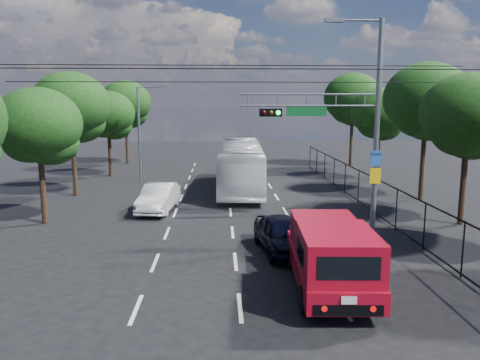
{
  "coord_description": "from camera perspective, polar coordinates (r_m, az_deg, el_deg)",
  "views": [
    {
      "loc": [
        -0.55,
        -12.79,
        5.89
      ],
      "look_at": [
        0.25,
        5.81,
        2.8
      ],
      "focal_mm": 35.0,
      "sensor_mm": 36.0,
      "label": 1
    }
  ],
  "objects": [
    {
      "name": "tree_left_c",
      "position": [
        31.21,
        -19.86,
        7.97
      ],
      "size": [
        4.8,
        4.8,
        7.8
      ],
      "color": "black",
      "rests_on": "ground"
    },
    {
      "name": "navy_hatchback",
      "position": [
        18.79,
        5.11,
        -6.61
      ],
      "size": [
        2.24,
        4.37,
        1.42
      ],
      "primitive_type": "imported",
      "rotation": [
        0.0,
        0.0,
        0.14
      ],
      "color": "black",
      "rests_on": "ground"
    },
    {
      "name": "lane_markings",
      "position": [
        27.43,
        -1.25,
        -2.96
      ],
      "size": [
        6.12,
        38.0,
        0.01
      ],
      "color": "beige",
      "rests_on": "ground"
    },
    {
      "name": "tree_right_c",
      "position": [
        30.44,
        21.77,
        8.47
      ],
      "size": [
        5.1,
        5.1,
        8.29
      ],
      "color": "black",
      "rests_on": "ground"
    },
    {
      "name": "tree_left_b",
      "position": [
        24.43,
        -23.27,
        5.6
      ],
      "size": [
        4.08,
        4.08,
        6.63
      ],
      "color": "black",
      "rests_on": "ground"
    },
    {
      "name": "signal_mast",
      "position": [
        21.59,
        13.34,
        7.46
      ],
      "size": [
        6.43,
        0.39,
        9.5
      ],
      "color": "slate",
      "rests_on": "ground"
    },
    {
      "name": "utility_wires",
      "position": [
        21.67,
        -1.03,
        12.98
      ],
      "size": [
        22.0,
        5.04,
        0.74
      ],
      "color": "black",
      "rests_on": "ground"
    },
    {
      "name": "tree_left_e",
      "position": [
        46.69,
        -13.77,
        8.72
      ],
      "size": [
        4.92,
        4.92,
        7.99
      ],
      "color": "black",
      "rests_on": "ground"
    },
    {
      "name": "tree_right_b",
      "position": [
        24.79,
        26.06,
        6.55
      ],
      "size": [
        4.5,
        4.5,
        7.31
      ],
      "color": "black",
      "rests_on": "ground"
    },
    {
      "name": "tree_right_e",
      "position": [
        44.51,
        13.59,
        9.23
      ],
      "size": [
        5.28,
        5.28,
        8.58
      ],
      "color": "black",
      "rests_on": "ground"
    },
    {
      "name": "red_pickup",
      "position": [
        15.17,
        10.91,
        -8.81
      ],
      "size": [
        2.47,
        6.09,
        2.23
      ],
      "color": "black",
      "rests_on": "ground"
    },
    {
      "name": "white_bus",
      "position": [
        31.7,
        0.11,
        1.76
      ],
      "size": [
        3.26,
        12.02,
        3.32
      ],
      "primitive_type": "imported",
      "rotation": [
        0.0,
        0.0,
        -0.04
      ],
      "color": "silver",
      "rests_on": "ground"
    },
    {
      "name": "ground",
      "position": [
        14.09,
        -0.0,
        -15.28
      ],
      "size": [
        120.0,
        120.0,
        0.0
      ],
      "primitive_type": "plane",
      "color": "black",
      "rests_on": "ground"
    },
    {
      "name": "fence_right",
      "position": [
        26.7,
        15.36,
        -1.4
      ],
      "size": [
        0.06,
        34.03,
        2.0
      ],
      "color": "black",
      "rests_on": "ground"
    },
    {
      "name": "streetlight_left",
      "position": [
        35.32,
        -11.94,
        6.06
      ],
      "size": [
        2.09,
        0.22,
        7.08
      ],
      "color": "slate",
      "rests_on": "ground"
    },
    {
      "name": "white_van",
      "position": [
        26.04,
        -9.89,
        -2.13
      ],
      "size": [
        2.06,
        4.62,
        1.47
      ],
      "primitive_type": "imported",
      "rotation": [
        0.0,
        0.0,
        -0.12
      ],
      "color": "silver",
      "rests_on": "ground"
    },
    {
      "name": "tree_right_d",
      "position": [
        36.82,
        16.66,
        7.42
      ],
      "size": [
        4.32,
        4.32,
        7.02
      ],
      "color": "black",
      "rests_on": "ground"
    },
    {
      "name": "tree_left_d",
      "position": [
        38.85,
        -15.73,
        7.35
      ],
      "size": [
        4.2,
        4.2,
        6.83
      ],
      "color": "black",
      "rests_on": "ground"
    }
  ]
}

